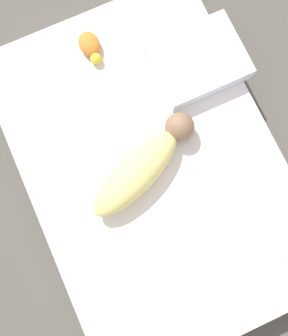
{
  "coord_description": "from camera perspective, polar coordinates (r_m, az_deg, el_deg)",
  "views": [
    {
      "loc": [
        0.27,
        -0.16,
        1.83
      ],
      "look_at": [
        0.01,
        -0.04,
        0.22
      ],
      "focal_mm": 42.0,
      "sensor_mm": 36.0,
      "label": 1
    }
  ],
  "objects": [
    {
      "name": "bed_mattress",
      "position": [
        1.78,
        1.08,
        0.03
      ],
      "size": [
        1.56,
        1.07,
        0.17
      ],
      "color": "white",
      "rests_on": "ground_plane"
    },
    {
      "name": "turtle_plush",
      "position": [
        1.85,
        -7.81,
        17.11
      ],
      "size": [
        0.16,
        0.09,
        0.06
      ],
      "color": "orange",
      "rests_on": "bed_mattress"
    },
    {
      "name": "ground_plane",
      "position": [
        1.86,
        1.03,
        -0.43
      ],
      "size": [
        12.0,
        12.0,
        0.0
      ],
      "primitive_type": "plane",
      "color": "#514C47"
    },
    {
      "name": "swaddled_baby",
      "position": [
        1.63,
        -0.06,
        0.41
      ],
      "size": [
        0.33,
        0.56,
        0.13
      ],
      "rotation": [
        0.0,
        0.0,
        1.97
      ],
      "color": "#EFDB7F",
      "rests_on": "bed_mattress"
    },
    {
      "name": "pillow",
      "position": [
        1.81,
        7.88,
        15.18
      ],
      "size": [
        0.32,
        0.39,
        0.08
      ],
      "color": "white",
      "rests_on": "bed_mattress"
    }
  ]
}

